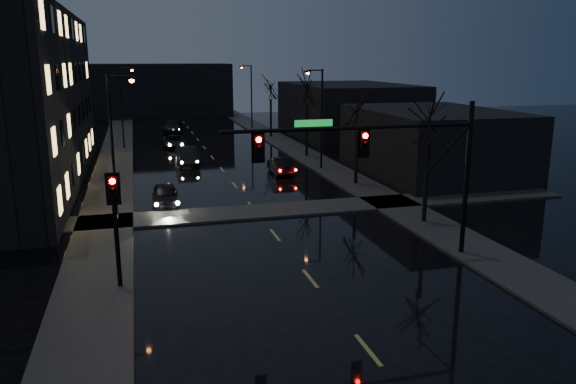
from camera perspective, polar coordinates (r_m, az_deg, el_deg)
sidewalk_left at (r=48.39m, az=-17.26°, el=2.41°), size 3.00×140.00×0.12m
sidewalk_right at (r=50.63m, az=2.34°, el=3.47°), size 3.00×140.00×0.12m
sidewalk_cross at (r=32.91m, az=-3.19°, el=-1.99°), size 40.00×3.00×0.12m
commercial_right_near at (r=44.84m, az=14.48°, el=4.92°), size 10.00×14.00×5.00m
commercial_right_far at (r=65.22m, az=6.11°, el=8.24°), size 12.00×18.00×6.00m
far_block at (r=90.75m, az=-13.11°, el=10.04°), size 22.00×10.00×8.00m
signal_mast at (r=24.23m, az=10.40°, el=3.88°), size 11.11×0.41×7.00m
signal_pole_left at (r=22.34m, az=-17.17°, el=-2.19°), size 0.35×0.41×4.53m
tree_near at (r=30.57m, az=14.26°, el=8.18°), size 3.52×3.52×8.08m
tree_mid_a at (r=39.59m, az=7.11°, el=9.02°), size 3.30×3.30×7.58m
tree_mid_b at (r=50.84m, az=1.96°, el=10.95°), size 3.74×3.74×8.59m
tree_far at (r=64.37m, az=-1.77°, el=10.97°), size 3.43×3.43×7.88m
streetlight_l_near at (r=30.84m, az=-17.08°, el=5.34°), size 1.53×0.28×8.00m
streetlight_l_far at (r=57.71m, az=-16.38°, el=8.89°), size 1.53×0.28×8.00m
streetlight_r_mid at (r=45.01m, az=3.19°, el=8.27°), size 1.53×0.28×8.00m
streetlight_r_far at (r=72.07m, az=-3.91°, el=10.19°), size 1.53×0.28×8.00m
oncoming_car_a at (r=35.11m, az=-12.39°, el=-0.28°), size 1.67×3.95×1.33m
oncoming_car_b at (r=48.09m, az=-10.21°, el=3.59°), size 1.70×4.67×1.53m
oncoming_car_c at (r=57.76m, az=-11.48°, el=5.04°), size 2.15×4.65×1.29m
oncoming_car_d at (r=69.96m, az=-11.69°, el=6.57°), size 2.79×5.65×1.58m
lead_car at (r=43.73m, az=-0.75°, el=2.72°), size 1.59×4.18×1.36m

